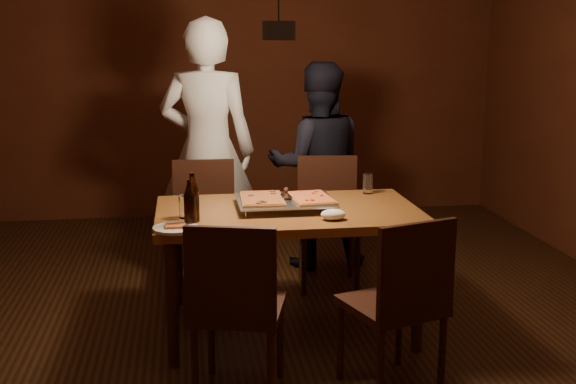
{
  "coord_description": "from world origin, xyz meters",
  "views": [
    {
      "loc": [
        -0.52,
        -3.91,
        1.73
      ],
      "look_at": [
        0.06,
        0.07,
        0.85
      ],
      "focal_mm": 45.0,
      "sensor_mm": 36.0,
      "label": 1
    }
  ],
  "objects": [
    {
      "name": "room_shell",
      "position": [
        0.0,
        0.0,
        1.4
      ],
      "size": [
        6.0,
        6.0,
        6.0
      ],
      "color": "#38230F",
      "rests_on": "ground"
    },
    {
      "name": "dining_table",
      "position": [
        0.06,
        0.07,
        0.68
      ],
      "size": [
        1.5,
        0.9,
        0.75
      ],
      "color": "#965826",
      "rests_on": "floor"
    },
    {
      "name": "chair_far_left",
      "position": [
        -0.4,
        0.86,
        0.54
      ],
      "size": [
        0.43,
        0.43,
        0.49
      ],
      "rotation": [
        0.0,
        0.0,
        3.12
      ],
      "color": "#38190F",
      "rests_on": "floor"
    },
    {
      "name": "chair_far_right",
      "position": [
        0.46,
        0.9,
        0.54
      ],
      "size": [
        0.47,
        0.47,
        0.49
      ],
      "rotation": [
        0.0,
        0.0,
        3.03
      ],
      "color": "#38190F",
      "rests_on": "floor"
    },
    {
      "name": "chair_near_left",
      "position": [
        -0.3,
        -0.71,
        0.54
      ],
      "size": [
        0.51,
        0.51,
        0.49
      ],
      "rotation": [
        0.0,
        0.0,
        -0.25
      ],
      "color": "#38190F",
      "rests_on": "floor"
    },
    {
      "name": "chair_near_right",
      "position": [
        0.49,
        -0.76,
        0.54
      ],
      "size": [
        0.53,
        0.53,
        0.49
      ],
      "rotation": [
        0.0,
        0.0,
        0.32
      ],
      "color": "#38190F",
      "rests_on": "floor"
    },
    {
      "name": "pizza_tray",
      "position": [
        0.05,
        0.1,
        0.77
      ],
      "size": [
        0.59,
        0.5,
        0.05
      ],
      "primitive_type": "cube",
      "rotation": [
        0.0,
        0.0,
        -0.1
      ],
      "color": "silver",
      "rests_on": "dining_table"
    },
    {
      "name": "pizza_meat",
      "position": [
        -0.08,
        0.11,
        0.81
      ],
      "size": [
        0.25,
        0.39,
        0.02
      ],
      "primitive_type": "cube",
      "rotation": [
        0.0,
        0.0,
        -0.03
      ],
      "color": "maroon",
      "rests_on": "pizza_tray"
    },
    {
      "name": "pizza_cheese",
      "position": [
        0.2,
        0.09,
        0.81
      ],
      "size": [
        0.26,
        0.38,
        0.02
      ],
      "primitive_type": "cube",
      "rotation": [
        0.0,
        0.0,
        0.09
      ],
      "color": "gold",
      "rests_on": "pizza_tray"
    },
    {
      "name": "spatula",
      "position": [
        0.05,
        0.13,
        0.81
      ],
      "size": [
        0.13,
        0.25,
        0.04
      ],
      "primitive_type": null,
      "rotation": [
        0.0,
        0.0,
        -0.18
      ],
      "color": "silver",
      "rests_on": "pizza_tray"
    },
    {
      "name": "beer_bottle_a",
      "position": [
        -0.5,
        -0.22,
        0.87
      ],
      "size": [
        0.06,
        0.06,
        0.25
      ],
      "color": "black",
      "rests_on": "dining_table"
    },
    {
      "name": "beer_bottle_b",
      "position": [
        -0.48,
        -0.14,
        0.88
      ],
      "size": [
        0.07,
        0.07,
        0.27
      ],
      "color": "black",
      "rests_on": "dining_table"
    },
    {
      "name": "water_glass_left",
      "position": [
        -0.52,
        -0.05,
        0.81
      ],
      "size": [
        0.08,
        0.08,
        0.12
      ],
      "primitive_type": "cylinder",
      "color": "silver",
      "rests_on": "dining_table"
    },
    {
      "name": "water_glass_right",
      "position": [
        0.62,
        0.4,
        0.81
      ],
      "size": [
        0.06,
        0.06,
        0.12
      ],
      "primitive_type": "cylinder",
      "color": "silver",
      "rests_on": "dining_table"
    },
    {
      "name": "plate_slice",
      "position": [
        -0.58,
        -0.3,
        0.76
      ],
      "size": [
        0.23,
        0.23,
        0.03
      ],
      "color": "white",
      "rests_on": "dining_table"
    },
    {
      "name": "napkin",
      "position": [
        0.27,
        -0.21,
        0.78
      ],
      "size": [
        0.14,
        0.11,
        0.06
      ],
      "primitive_type": "ellipsoid",
      "color": "white",
      "rests_on": "dining_table"
    },
    {
      "name": "diner_white",
      "position": [
        -0.36,
        1.17,
        0.93
      ],
      "size": [
        0.76,
        0.58,
        1.85
      ],
      "primitive_type": "imported",
      "rotation": [
        0.0,
        0.0,
        2.92
      ],
      "color": "silver",
      "rests_on": "floor"
    },
    {
      "name": "diner_dark",
      "position": [
        0.46,
        1.3,
        0.77
      ],
      "size": [
        0.8,
        0.65,
        1.54
      ],
      "primitive_type": "imported",
      "rotation": [
        0.0,
        0.0,
        3.05
      ],
      "color": "black",
      "rests_on": "floor"
    },
    {
      "name": "pendant_lamp",
      "position": [
        0.0,
        0.0,
        1.76
      ],
      "size": [
        0.18,
        0.18,
        1.1
      ],
      "color": "black",
      "rests_on": "ceiling"
    }
  ]
}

